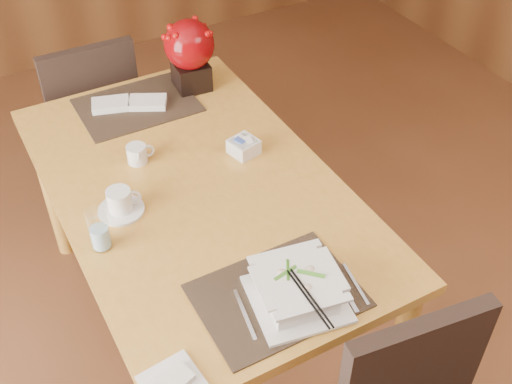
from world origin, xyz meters
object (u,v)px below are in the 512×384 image
dining_table (197,206)px  creamer_jug (137,154)px  soup_setting (298,290)px  berry_decor (190,51)px  water_glass (99,230)px  bread_plate (173,384)px  coffee_cup (120,203)px  sugar_caddy (244,147)px  far_chair (92,115)px

dining_table → creamer_jug: bearing=120.1°
soup_setting → berry_decor: bearing=89.5°
water_glass → berry_decor: size_ratio=0.49×
water_glass → bread_plate: 0.55m
creamer_jug → berry_decor: (0.37, 0.35, 0.13)m
soup_setting → creamer_jug: bearing=111.2°
water_glass → creamer_jug: water_glass is taller
coffee_cup → bread_plate: size_ratio=1.05×
creamer_jug → dining_table: bearing=-52.3°
creamer_jug → sugar_caddy: (0.35, -0.14, -0.01)m
soup_setting → water_glass: size_ratio=2.04×
dining_table → berry_decor: 0.68m
water_glass → sugar_caddy: (0.60, 0.20, -0.04)m
bread_plate → berry_decor: bearing=63.5°
water_glass → sugar_caddy: 0.63m
berry_decor → bread_plate: bearing=-116.5°
soup_setting → far_chair: 1.57m
creamer_jug → far_chair: 0.77m
water_glass → soup_setting: bearing=-49.0°
dining_table → far_chair: (-0.10, 0.94, -0.15)m
coffee_cup → bread_plate: (-0.10, -0.67, -0.03)m
soup_setting → sugar_caddy: (0.19, 0.67, -0.02)m
water_glass → sugar_caddy: size_ratio=1.57×
bread_plate → water_glass: bearing=90.0°
dining_table → creamer_jug: (-0.12, 0.22, 0.13)m
water_glass → creamer_jug: size_ratio=1.58×
soup_setting → coffee_cup: soup_setting is taller
soup_setting → far_chair: size_ratio=0.33×
soup_setting → coffee_cup: (-0.30, 0.59, -0.01)m
water_glass → bread_plate: bearing=-90.0°
coffee_cup → creamer_jug: bearing=57.3°
coffee_cup → creamer_jug: coffee_cup is taller
coffee_cup → far_chair: (0.16, 0.94, -0.28)m
water_glass → sugar_caddy: water_glass is taller
soup_setting → creamer_jug: (-0.16, 0.81, -0.02)m
dining_table → soup_setting: (0.04, -0.59, 0.15)m
sugar_caddy → far_chair: 0.96m
sugar_caddy → dining_table: bearing=-160.9°
bread_plate → coffee_cup: bearing=81.1°
soup_setting → water_glass: (-0.41, 0.47, 0.02)m
dining_table → bread_plate: size_ratio=10.55×
soup_setting → creamer_jug: 0.83m
dining_table → creamer_jug: 0.28m
coffee_cup → far_chair: far_chair is taller
soup_setting → berry_decor: (0.21, 1.16, 0.12)m
creamer_jug → bread_plate: size_ratio=0.64×
creamer_jug → water_glass: bearing=-118.0°
creamer_jug → far_chair: size_ratio=0.10×
soup_setting → far_chair: bearing=104.9°
coffee_cup → sugar_caddy: coffee_cup is taller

